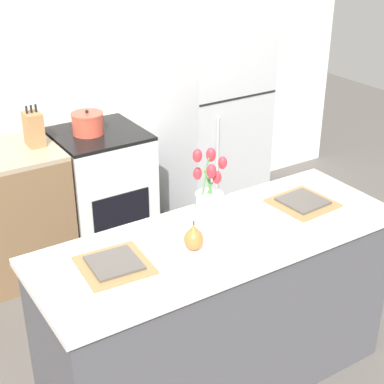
{
  "coord_description": "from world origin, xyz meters",
  "views": [
    {
      "loc": [
        -1.4,
        -1.93,
        2.31
      ],
      "look_at": [
        0.0,
        0.25,
        1.02
      ],
      "focal_mm": 55.0,
      "sensor_mm": 36.0,
      "label": 1
    }
  ],
  "objects": [
    {
      "name": "ground_plane",
      "position": [
        0.0,
        0.0,
        0.0
      ],
      "size": [
        10.0,
        10.0,
        0.0
      ],
      "primitive_type": "plane",
      "color": "#59544F"
    },
    {
      "name": "back_wall",
      "position": [
        0.0,
        2.0,
        1.35
      ],
      "size": [
        5.2,
        0.08,
        2.7
      ],
      "color": "silver",
      "rests_on": "ground_plane"
    },
    {
      "name": "kitchen_island",
      "position": [
        0.0,
        0.0,
        0.45
      ],
      "size": [
        1.8,
        0.66,
        0.9
      ],
      "color": "#4C4C51",
      "rests_on": "ground_plane"
    },
    {
      "name": "stove_range",
      "position": [
        0.1,
        1.6,
        0.44
      ],
      "size": [
        0.6,
        0.61,
        0.89
      ],
      "color": "silver",
      "rests_on": "ground_plane"
    },
    {
      "name": "refrigerator",
      "position": [
        1.05,
        1.6,
        0.85
      ],
      "size": [
        0.68,
        0.67,
        1.71
      ],
      "color": "#B7BABC",
      "rests_on": "ground_plane"
    },
    {
      "name": "flower_vase",
      "position": [
        -0.04,
        0.05,
        1.05
      ],
      "size": [
        0.16,
        0.16,
        0.44
      ],
      "color": "silver",
      "rests_on": "kitchen_island"
    },
    {
      "name": "pear_figurine",
      "position": [
        -0.18,
        -0.04,
        0.96
      ],
      "size": [
        0.09,
        0.09,
        0.14
      ],
      "color": "#C66B33",
      "rests_on": "kitchen_island"
    },
    {
      "name": "plate_setting_left",
      "position": [
        -0.54,
        0.03,
        0.91
      ],
      "size": [
        0.31,
        0.31,
        0.02
      ],
      "color": "olive",
      "rests_on": "kitchen_island"
    },
    {
      "name": "plate_setting_right",
      "position": [
        0.54,
        0.03,
        0.91
      ],
      "size": [
        0.31,
        0.31,
        0.02
      ],
      "color": "olive",
      "rests_on": "kitchen_island"
    },
    {
      "name": "cooking_pot",
      "position": [
        0.04,
        1.61,
        0.96
      ],
      "size": [
        0.22,
        0.22,
        0.17
      ],
      "color": "#CC4C38",
      "rests_on": "stove_range"
    },
    {
      "name": "knife_block",
      "position": [
        -0.34,
        1.6,
        1.0
      ],
      "size": [
        0.1,
        0.14,
        0.27
      ],
      "color": "#A37547",
      "rests_on": "back_counter"
    }
  ]
}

